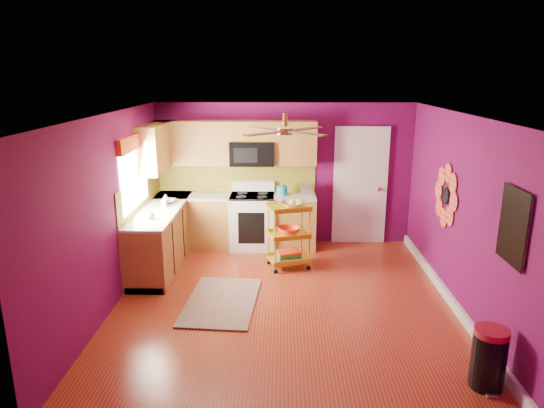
{
  "coord_description": "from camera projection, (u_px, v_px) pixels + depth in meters",
  "views": [
    {
      "loc": [
        -0.03,
        -5.93,
        3.0
      ],
      "look_at": [
        -0.17,
        0.4,
        1.27
      ],
      "focal_mm": 32.0,
      "sensor_mm": 36.0,
      "label": 1
    }
  ],
  "objects": [
    {
      "name": "ground",
      "position": [
        284.0,
        303.0,
        6.51
      ],
      "size": [
        5.0,
        5.0,
        0.0
      ],
      "primitive_type": "plane",
      "color": "maroon",
      "rests_on": "ground"
    },
    {
      "name": "room_envelope",
      "position": [
        287.0,
        185.0,
        6.08
      ],
      "size": [
        4.54,
        5.04,
        2.52
      ],
      "color": "#5F0A47",
      "rests_on": "ground"
    },
    {
      "name": "lower_cabinets",
      "position": [
        204.0,
        229.0,
        8.18
      ],
      "size": [
        2.81,
        2.31,
        0.94
      ],
      "color": "brown",
      "rests_on": "ground"
    },
    {
      "name": "electric_range",
      "position": [
        253.0,
        221.0,
        8.49
      ],
      "size": [
        0.76,
        0.66,
        1.13
      ],
      "color": "white",
      "rests_on": "ground"
    },
    {
      "name": "upper_cabinetry",
      "position": [
        211.0,
        146.0,
        8.16
      ],
      "size": [
        2.8,
        2.3,
        1.26
      ],
      "color": "brown",
      "rests_on": "ground"
    },
    {
      "name": "left_window",
      "position": [
        134.0,
        161.0,
        7.11
      ],
      "size": [
        0.08,
        1.35,
        1.08
      ],
      "color": "white",
      "rests_on": "ground"
    },
    {
      "name": "panel_door",
      "position": [
        360.0,
        187.0,
        8.59
      ],
      "size": [
        0.95,
        0.11,
        2.15
      ],
      "color": "white",
      "rests_on": "ground"
    },
    {
      "name": "right_wall_art",
      "position": [
        472.0,
        207.0,
        5.76
      ],
      "size": [
        0.04,
        2.74,
        1.04
      ],
      "color": "black",
      "rests_on": "ground"
    },
    {
      "name": "ceiling_fan",
      "position": [
        285.0,
        130.0,
        6.1
      ],
      "size": [
        1.01,
        1.01,
        0.26
      ],
      "color": "#BF8C3F",
      "rests_on": "ground"
    },
    {
      "name": "shag_rug",
      "position": [
        222.0,
        301.0,
        6.53
      ],
      "size": [
        1.01,
        1.55,
        0.02
      ],
      "primitive_type": "cube",
      "rotation": [
        0.0,
        0.0,
        -0.07
      ],
      "color": "black",
      "rests_on": "ground"
    },
    {
      "name": "rolling_cart",
      "position": [
        289.0,
        233.0,
        7.57
      ],
      "size": [
        0.72,
        0.61,
        1.11
      ],
      "color": "gold",
      "rests_on": "ground"
    },
    {
      "name": "trash_can",
      "position": [
        489.0,
        358.0,
        4.71
      ],
      "size": [
        0.34,
        0.37,
        0.63
      ],
      "color": "black",
      "rests_on": "ground"
    },
    {
      "name": "teal_kettle",
      "position": [
        282.0,
        190.0,
        8.37
      ],
      "size": [
        0.18,
        0.18,
        0.21
      ],
      "color": "teal",
      "rests_on": "lower_cabinets"
    },
    {
      "name": "toaster",
      "position": [
        307.0,
        190.0,
        8.4
      ],
      "size": [
        0.22,
        0.15,
        0.18
      ],
      "primitive_type": "cube",
      "color": "beige",
      "rests_on": "lower_cabinets"
    },
    {
      "name": "soap_bottle_a",
      "position": [
        164.0,
        202.0,
        7.63
      ],
      "size": [
        0.08,
        0.08,
        0.17
      ],
      "primitive_type": "imported",
      "color": "#EA3F72",
      "rests_on": "lower_cabinets"
    },
    {
      "name": "soap_bottle_b",
      "position": [
        166.0,
        199.0,
        7.79
      ],
      "size": [
        0.13,
        0.13,
        0.16
      ],
      "primitive_type": "imported",
      "color": "white",
      "rests_on": "lower_cabinets"
    },
    {
      "name": "counter_dish",
      "position": [
        168.0,
        201.0,
        7.89
      ],
      "size": [
        0.23,
        0.23,
        0.06
      ],
      "primitive_type": "imported",
      "color": "white",
      "rests_on": "lower_cabinets"
    },
    {
      "name": "counter_cup",
      "position": [
        150.0,
        216.0,
        7.0
      ],
      "size": [
        0.14,
        0.14,
        0.11
      ],
      "primitive_type": "imported",
      "color": "white",
      "rests_on": "lower_cabinets"
    }
  ]
}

